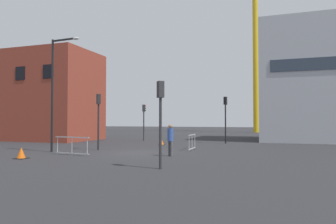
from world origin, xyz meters
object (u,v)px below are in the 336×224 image
Objects in this scene: traffic_light_verge at (160,109)px; traffic_cone_striped at (21,153)px; construction_crane at (253,26)px; streetlamp_tall at (56,84)px; traffic_light_median at (98,112)px; traffic_light_crosswalk at (144,116)px; traffic_light_corner at (225,112)px; pedestrian_walking at (170,138)px; traffic_cone_by_barrier at (162,142)px.

traffic_cone_striped is at bearing 173.65° from traffic_light_verge.
construction_crane reaches higher than streetlamp_tall.
construction_crane is 3.88× the size of streetlamp_tall.
streetlamp_tall reaches higher than traffic_light_median.
traffic_light_crosswalk is (-9.40, -26.16, -16.00)m from construction_crane.
traffic_light_corner reaches higher than pedestrian_walking.
traffic_light_crosswalk reaches higher than pedestrian_walking.
pedestrian_walking is (-1.64, -10.82, -1.71)m from traffic_light_corner.
traffic_light_corner is at bearing 81.39° from pedestrian_walking.
traffic_light_corner is 2.28× the size of pedestrian_walking.
traffic_light_corner is 11.07m from pedestrian_walking.
construction_crane reaches higher than traffic_light_verge.
traffic_light_corner is at bearing 49.08° from streetlamp_tall.
traffic_light_verge is at bearing -70.51° from traffic_cone_by_barrier.
traffic_cone_striped is (-4.02, -11.08, 0.05)m from traffic_cone_by_barrier.
traffic_light_verge is 6.08× the size of traffic_cone_striped.
streetlamp_tall is at bearing -179.08° from pedestrian_walking.
traffic_light_verge is 8.61m from traffic_cone_striped.
streetlamp_tall is 2.02× the size of traffic_light_crosswalk.
traffic_light_corner is (7.57, 8.82, 0.17)m from traffic_light_median.
traffic_cone_striped is (-8.87, -14.42, -2.50)m from traffic_light_corner.
traffic_light_verge is at bearing -6.35° from traffic_cone_striped.
traffic_cone_by_barrier is (2.72, 5.48, -2.38)m from traffic_light_median.
traffic_light_corner is 17.11m from traffic_cone_striped.
traffic_cone_by_barrier is at bearing 58.64° from streetlamp_tall.
traffic_cone_by_barrier is at bearing -51.64° from traffic_light_crosswalk.
construction_crane reaches higher than traffic_cone_by_barrier.
streetlamp_tall is 1.77× the size of traffic_light_corner.
streetlamp_tall reaches higher than pedestrian_walking.
traffic_light_corner reaches higher than traffic_cone_striped.
construction_crane reaches higher than traffic_cone_striped.
traffic_light_median is 11.62m from traffic_light_corner.
pedestrian_walking is (5.93, -2.00, -1.55)m from traffic_light_median.
traffic_light_verge reaches higher than traffic_cone_striped.
traffic_light_verge reaches higher than traffic_cone_by_barrier.
pedestrian_walking is (-1.03, 4.52, -1.44)m from traffic_light_verge.
construction_crane is 7.84× the size of traffic_light_crosswalk.
traffic_light_median is at bearing 47.93° from streetlamp_tall.
traffic_light_median is at bearing -103.46° from construction_crane.
traffic_cone_by_barrier is (-4.85, -3.34, -2.55)m from traffic_light_corner.
traffic_light_median is at bearing -85.53° from traffic_light_crosswalk.
pedestrian_walking is 2.99× the size of traffic_cone_striped.
streetlamp_tall is 14.57m from traffic_light_corner.
pedestrian_walking reaches higher than traffic_cone_by_barrier.
pedestrian_walking is at bearing -66.75° from traffic_cone_by_barrier.
traffic_light_verge is at bearing -64.75° from traffic_light_crosswalk.
traffic_light_corner is at bearing -7.32° from traffic_light_crosswalk.
traffic_light_median is (-8.62, -36.05, -15.85)m from construction_crane.
pedestrian_walking is at bearing -18.61° from traffic_light_median.
traffic_cone_striped is at bearing -79.92° from streetlamp_tall.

